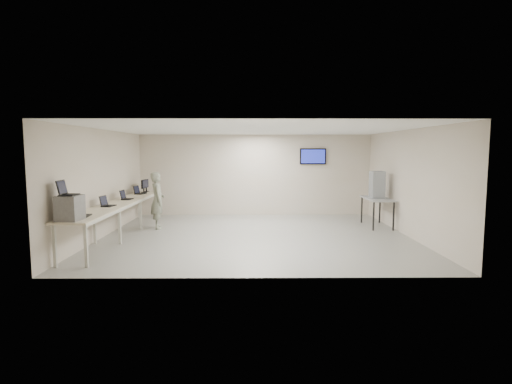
{
  "coord_description": "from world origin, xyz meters",
  "views": [
    {
      "loc": [
        -0.09,
        -10.39,
        2.26
      ],
      "look_at": [
        0.0,
        0.2,
        1.15
      ],
      "focal_mm": 28.0,
      "sensor_mm": 36.0,
      "label": 1
    }
  ],
  "objects_px": {
    "workbench": "(119,205)",
    "equipment_box": "(70,208)",
    "soldier": "(158,200)",
    "side_table": "(377,200)"
  },
  "relations": [
    {
      "from": "workbench",
      "to": "soldier",
      "type": "height_order",
      "value": "soldier"
    },
    {
      "from": "equipment_box",
      "to": "workbench",
      "type": "bearing_deg",
      "value": 91.03
    },
    {
      "from": "workbench",
      "to": "equipment_box",
      "type": "xyz_separation_m",
      "value": [
        -0.06,
        -2.68,
        0.32
      ]
    },
    {
      "from": "soldier",
      "to": "side_table",
      "type": "bearing_deg",
      "value": -105.16
    },
    {
      "from": "workbench",
      "to": "equipment_box",
      "type": "relative_size",
      "value": 12.26
    },
    {
      "from": "workbench",
      "to": "side_table",
      "type": "xyz_separation_m",
      "value": [
        7.19,
        1.28,
        -0.04
      ]
    },
    {
      "from": "soldier",
      "to": "side_table",
      "type": "relative_size",
      "value": 1.15
    },
    {
      "from": "equipment_box",
      "to": "soldier",
      "type": "distance_m",
      "value": 3.83
    },
    {
      "from": "workbench",
      "to": "equipment_box",
      "type": "bearing_deg",
      "value": -91.34
    },
    {
      "from": "equipment_box",
      "to": "soldier",
      "type": "bearing_deg",
      "value": 80.11
    }
  ]
}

